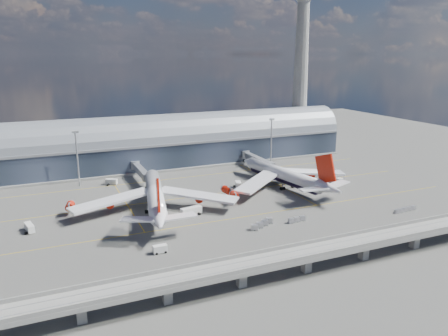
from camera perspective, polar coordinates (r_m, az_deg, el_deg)
name	(u,v)px	position (r m, az deg, el deg)	size (l,w,h in m)	color
ground	(227,209)	(171.46, 0.42, -5.41)	(500.00, 500.00, 0.00)	#474744
taxi_lines	(207,193)	(190.82, -2.24, -3.31)	(200.00, 80.12, 0.01)	gold
terminal	(170,144)	(239.35, -7.08, 3.10)	(200.00, 30.00, 28.00)	#202936
control_tower	(301,66)	(274.94, 10.03, 12.93)	(19.00, 19.00, 103.00)	gray
guideway	(307,254)	(124.91, 10.78, -10.99)	(220.00, 8.50, 7.20)	gray
floodlight_mast_left	(77,157)	(208.02, -18.61, 1.33)	(3.00, 0.70, 25.70)	gray
floodlight_mast_right	(271,141)	(237.07, 6.20, 3.58)	(3.00, 0.70, 25.70)	gray
airliner_left	(155,196)	(169.67, -8.98, -3.64)	(66.04, 69.55, 21.32)	white
airliner_right	(285,176)	(199.32, 8.01, -1.01)	(63.74, 66.68, 21.19)	white
jet_bridge_left	(140,170)	(211.97, -10.91, -0.28)	(4.40, 28.00, 7.25)	gray
jet_bridge_right	(256,159)	(230.44, 4.22, 1.15)	(4.40, 32.00, 7.25)	gray
service_truck_0	(29,228)	(164.44, -24.07, -7.12)	(3.54, 6.80, 2.69)	silver
service_truck_1	(160,249)	(136.52, -8.34, -10.44)	(4.33, 2.19, 2.50)	silver
service_truck_2	(191,211)	(165.56, -4.30, -5.62)	(8.59, 3.92, 3.00)	silver
service_truck_3	(336,180)	(210.55, 14.42, -1.57)	(3.06, 6.94, 3.31)	silver
service_truck_4	(238,185)	(198.19, 1.86, -2.19)	(3.67, 5.36, 2.84)	silver
service_truck_5	(111,182)	(209.49, -14.51, -1.75)	(5.80, 4.74, 2.67)	silver
cargo_train_0	(262,224)	(155.18, 5.00, -7.29)	(10.84, 6.30, 1.86)	gray
cargo_train_1	(405,210)	(182.69, 22.56, -5.04)	(11.01, 2.15, 1.45)	gray
cargo_train_2	(297,220)	(160.97, 9.48, -6.66)	(7.44, 2.23, 1.64)	gray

